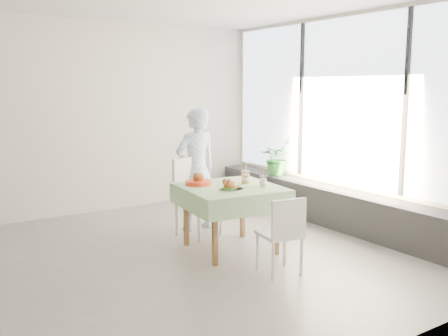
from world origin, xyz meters
TOP-DOWN VIEW (x-y plane):
  - floor at (0.00, 0.00)m, footprint 6.00×6.00m
  - wall_back at (0.00, 2.50)m, footprint 6.00×0.02m
  - wall_front at (0.00, -2.50)m, footprint 6.00×0.02m
  - wall_right at (3.00, 0.00)m, footprint 0.02×5.00m
  - window_pane at (2.97, 0.00)m, footprint 0.01×4.80m
  - window_ledge at (2.80, 0.00)m, footprint 0.40×4.80m
  - cafe_table at (1.04, -0.08)m, footprint 1.14×1.14m
  - chair_far at (1.03, 0.63)m, footprint 0.57×0.57m
  - chair_near at (1.06, -0.95)m, footprint 0.43×0.43m
  - diner at (1.15, 0.87)m, footprint 0.60×0.41m
  - main_dish at (0.92, -0.26)m, footprint 0.28×0.28m
  - juice_cup_orange at (1.28, -0.04)m, footprint 0.10×0.10m
  - juice_cup_lemonade at (1.35, -0.28)m, footprint 0.09×0.09m
  - second_dish at (0.79, 0.20)m, footprint 0.29×0.29m
  - potted_plant at (2.81, 1.27)m, footprint 0.64×0.61m

SIDE VIEW (x-z plane):
  - floor at x=0.00m, z-range 0.00..0.00m
  - chair_near at x=1.06m, z-range -0.15..0.64m
  - window_ledge at x=2.80m, z-range 0.00..0.50m
  - chair_far at x=1.03m, z-range -0.19..0.78m
  - cafe_table at x=1.04m, z-range 0.09..0.83m
  - potted_plant at x=2.81m, z-range 0.50..1.05m
  - second_dish at x=0.79m, z-range 0.71..0.85m
  - main_dish at x=0.92m, z-range 0.72..0.86m
  - diner at x=1.15m, z-range 0.00..1.59m
  - juice_cup_lemonade at x=1.35m, z-range 0.68..0.92m
  - juice_cup_orange at x=1.28m, z-range 0.66..0.96m
  - wall_back at x=0.00m, z-range 0.00..2.80m
  - wall_front at x=0.00m, z-range 0.00..2.80m
  - wall_right at x=3.00m, z-range 0.00..2.80m
  - window_pane at x=2.97m, z-range 0.56..2.74m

